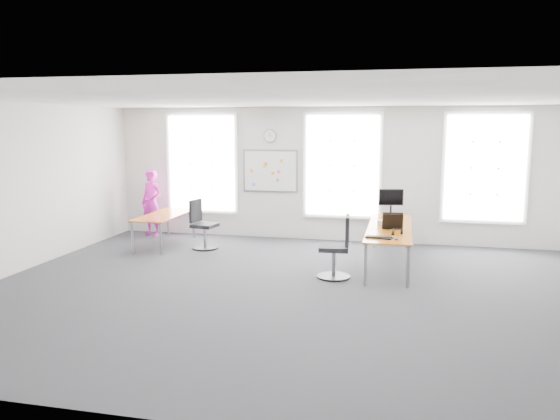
% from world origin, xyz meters
% --- Properties ---
extents(floor, '(10.00, 10.00, 0.00)m').
position_xyz_m(floor, '(0.00, 0.00, 0.00)').
color(floor, '#2B2C30').
rests_on(floor, ground).
extents(ceiling, '(10.00, 10.00, 0.00)m').
position_xyz_m(ceiling, '(0.00, 0.00, 3.00)').
color(ceiling, white).
rests_on(ceiling, ground).
extents(wall_back, '(10.00, 0.00, 10.00)m').
position_xyz_m(wall_back, '(0.00, 4.00, 1.50)').
color(wall_back, silver).
rests_on(wall_back, ground).
extents(wall_front, '(10.00, 0.00, 10.00)m').
position_xyz_m(wall_front, '(0.00, -4.00, 1.50)').
color(wall_front, silver).
rests_on(wall_front, ground).
extents(wall_left, '(0.00, 10.00, 10.00)m').
position_xyz_m(wall_left, '(-5.00, 0.00, 1.50)').
color(wall_left, silver).
rests_on(wall_left, ground).
extents(window_left, '(1.60, 0.06, 2.20)m').
position_xyz_m(window_left, '(-3.00, 3.97, 1.70)').
color(window_left, white).
rests_on(window_left, wall_back).
extents(window_mid, '(1.60, 0.06, 2.20)m').
position_xyz_m(window_mid, '(0.30, 3.97, 1.70)').
color(window_mid, white).
rests_on(window_mid, wall_back).
extents(window_right, '(1.60, 0.06, 2.20)m').
position_xyz_m(window_right, '(3.30, 3.97, 1.70)').
color(window_right, white).
rests_on(window_right, wall_back).
extents(desk_right, '(0.79, 2.98, 0.72)m').
position_xyz_m(desk_right, '(1.42, 2.01, 0.68)').
color(desk_right, '#C57820').
rests_on(desk_right, ground).
extents(desk_left, '(0.75, 1.87, 0.68)m').
position_xyz_m(desk_left, '(-3.40, 2.67, 0.62)').
color(desk_left, '#C57820').
rests_on(desk_left, ground).
extents(chair_right, '(0.58, 0.58, 1.09)m').
position_xyz_m(chair_right, '(0.58, 0.93, 0.48)').
color(chair_right, black).
rests_on(chair_right, ground).
extents(chair_left, '(0.55, 0.55, 1.04)m').
position_xyz_m(chair_left, '(-2.49, 2.55, 0.46)').
color(chair_left, black).
rests_on(chair_left, ground).
extents(person, '(0.66, 0.54, 1.56)m').
position_xyz_m(person, '(-4.11, 3.54, 0.78)').
color(person, '#EC1FC3').
rests_on(person, ground).
extents(whiteboard, '(1.20, 0.03, 0.90)m').
position_xyz_m(whiteboard, '(-1.35, 3.97, 1.55)').
color(whiteboard, white).
rests_on(whiteboard, wall_back).
extents(wall_clock, '(0.30, 0.04, 0.30)m').
position_xyz_m(wall_clock, '(-1.35, 3.97, 2.35)').
color(wall_clock, gray).
rests_on(wall_clock, wall_back).
extents(keyboard, '(0.48, 0.29, 0.02)m').
position_xyz_m(keyboard, '(1.27, 0.95, 0.74)').
color(keyboard, black).
rests_on(keyboard, desk_right).
extents(mouse, '(0.07, 0.11, 0.04)m').
position_xyz_m(mouse, '(1.56, 0.83, 0.74)').
color(mouse, black).
rests_on(mouse, desk_right).
extents(lens_cap, '(0.07, 0.07, 0.01)m').
position_xyz_m(lens_cap, '(1.49, 1.26, 0.73)').
color(lens_cap, black).
rests_on(lens_cap, desk_right).
extents(headphones, '(0.19, 0.10, 0.11)m').
position_xyz_m(headphones, '(1.56, 1.36, 0.77)').
color(headphones, black).
rests_on(headphones, desk_right).
extents(laptop_sleeve, '(0.38, 0.24, 0.30)m').
position_xyz_m(laptop_sleeve, '(1.47, 1.77, 0.87)').
color(laptop_sleeve, black).
rests_on(laptop_sleeve, desk_right).
extents(paper_stack, '(0.32, 0.25, 0.11)m').
position_xyz_m(paper_stack, '(1.34, 2.14, 0.78)').
color(paper_stack, beige).
rests_on(paper_stack, desk_right).
extents(monitor, '(0.50, 0.21, 0.56)m').
position_xyz_m(monitor, '(1.40, 3.27, 1.06)').
color(monitor, black).
rests_on(monitor, desk_right).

